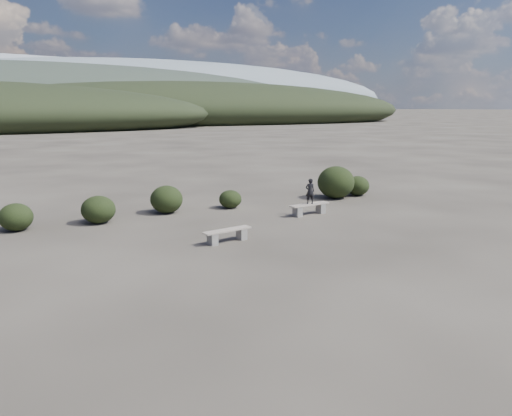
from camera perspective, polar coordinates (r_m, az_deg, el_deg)
ground at (r=12.91m, az=9.65°, el=-7.33°), size 1200.00×1200.00×0.00m
bench_left at (r=15.50m, az=-3.29°, el=-3.03°), size 1.66×0.64×0.41m
bench_right at (r=19.45m, az=6.11°, el=-0.02°), size 1.78×0.61×0.44m
seated_person at (r=19.34m, az=6.18°, el=1.92°), size 0.41×0.32×0.99m
shrub_a at (r=18.81m, az=-17.57°, el=-0.17°), size 1.22×1.22×1.00m
shrub_b at (r=19.96m, az=-10.19°, el=0.98°), size 1.27×1.27×1.09m
shrub_c at (r=20.65m, az=-2.96°, el=1.02°), size 0.94×0.94×0.75m
shrub_d at (r=23.10m, az=9.12°, el=2.92°), size 1.68×1.68×1.47m
shrub_e at (r=24.02m, az=11.51°, el=2.50°), size 1.11×1.11×0.93m
shrub_f at (r=18.70m, az=-25.75°, el=-0.94°), size 1.11×1.11×0.94m
mountain_ridges at (r=349.03m, az=-26.42°, el=11.46°), size 500.00×400.00×56.00m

